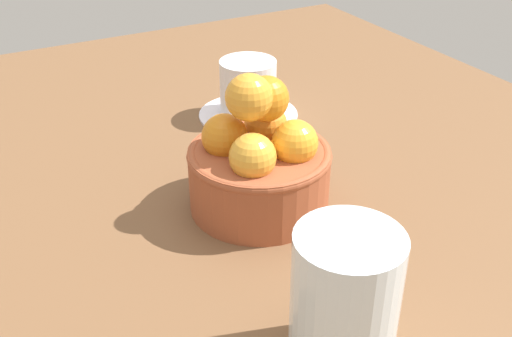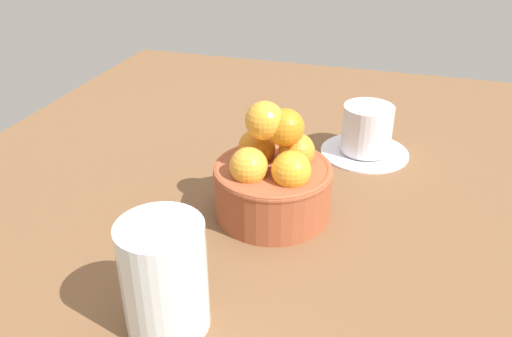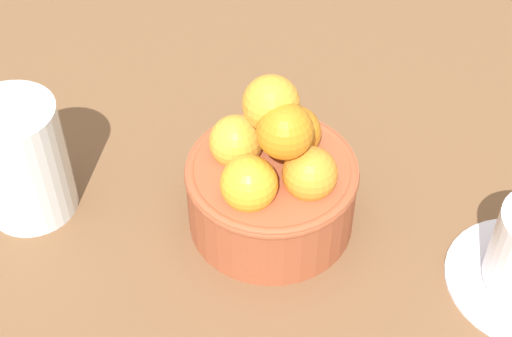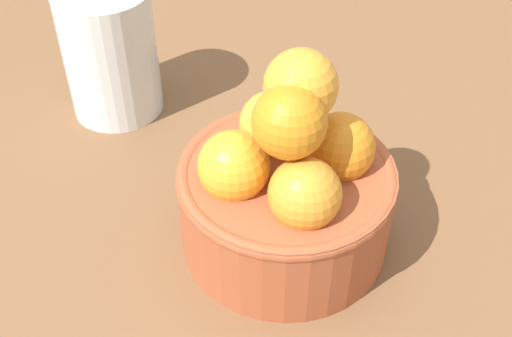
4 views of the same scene
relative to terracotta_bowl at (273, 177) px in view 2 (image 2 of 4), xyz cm
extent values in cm
cube|color=brown|center=(-0.03, -0.01, -7.34)|extent=(114.49, 93.23, 4.97)
cylinder|color=#9E4C2D|center=(-0.03, -0.01, -1.75)|extent=(13.48, 13.48, 6.20)
torus|color=#9E4C2D|center=(-0.03, -0.01, 0.95)|extent=(13.68, 13.68, 1.00)
sphere|color=orange|center=(-2.12, -2.57, 2.45)|extent=(4.35, 4.35, 4.35)
sphere|color=orange|center=(2.53, -2.09, 2.45)|extent=(4.23, 4.23, 4.23)
sphere|color=orange|center=(2.06, 2.55, 2.45)|extent=(4.38, 4.38, 4.38)
sphere|color=gold|center=(-2.59, 2.08, 2.45)|extent=(4.27, 4.27, 4.27)
sphere|color=orange|center=(0.69, -1.10, 6.08)|extent=(4.24, 4.24, 4.24)
sphere|color=orange|center=(0.02, 1.05, 6.93)|extent=(4.31, 4.31, 4.31)
cylinder|color=white|center=(18.71, -8.69, -4.55)|extent=(12.54, 12.54, 0.60)
cylinder|color=white|center=(18.71, -8.69, -0.92)|extent=(7.04, 7.04, 6.67)
cylinder|color=silver|center=(-19.67, 4.22, 0.38)|extent=(7.40, 7.40, 10.47)
camera|label=1|loc=(-44.28, 24.35, 28.93)|focal=43.27mm
camera|label=2|loc=(-50.35, -13.11, 29.86)|focal=36.83mm
camera|label=3|loc=(-6.35, -40.96, 42.91)|focal=53.27mm
camera|label=4|loc=(15.39, -24.53, 27.49)|focal=45.01mm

